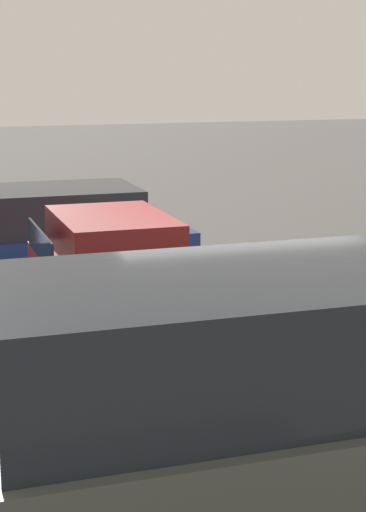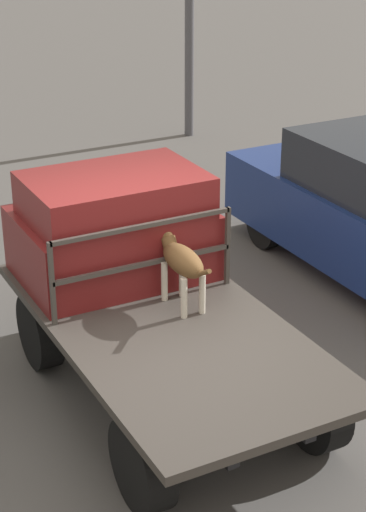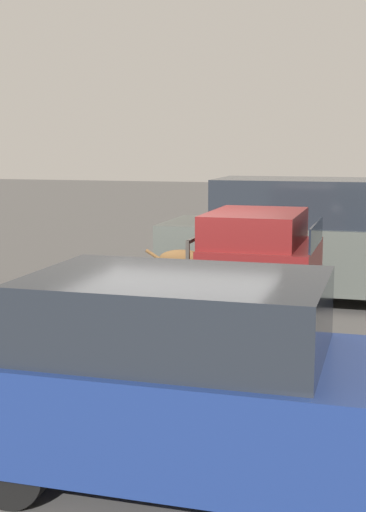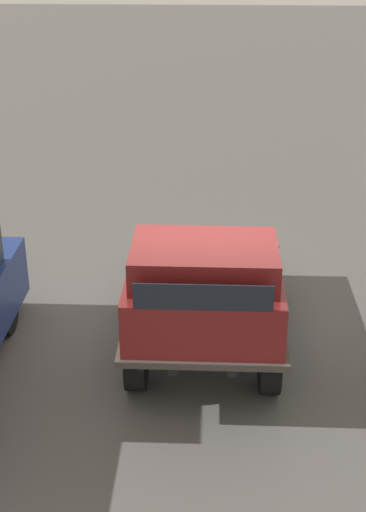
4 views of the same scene
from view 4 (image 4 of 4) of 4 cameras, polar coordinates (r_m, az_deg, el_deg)
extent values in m
plane|color=#514F4C|center=(9.73, 1.70, -6.43)|extent=(80.00, 80.00, 0.00)
cylinder|color=black|center=(8.59, 6.94, -8.48)|extent=(0.75, 0.24, 0.75)
cylinder|color=black|center=(8.60, -3.73, -8.26)|extent=(0.75, 0.24, 0.75)
cylinder|color=black|center=(10.58, 6.12, -1.47)|extent=(0.75, 0.24, 0.75)
cylinder|color=black|center=(10.59, -2.44, -1.30)|extent=(0.75, 0.24, 0.75)
cube|color=black|center=(9.41, 3.78, -3.18)|extent=(3.43, 0.10, 0.18)
cube|color=black|center=(9.42, -0.27, -3.10)|extent=(3.43, 0.10, 0.18)
cube|color=#3D3833|center=(9.35, 1.76, -2.45)|extent=(3.73, 1.90, 0.08)
cube|color=maroon|center=(8.15, 1.66, -4.02)|extent=(1.30, 1.78, 0.65)
cube|color=maroon|center=(7.99, 1.72, -0.41)|extent=(1.10, 1.64, 0.40)
cube|color=black|center=(7.37, 1.62, -3.34)|extent=(0.02, 1.46, 0.30)
cube|color=#3D3833|center=(8.79, 7.43, -1.43)|extent=(0.04, 0.04, 0.78)
cube|color=#3D3833|center=(8.81, -3.92, -1.21)|extent=(0.04, 0.04, 0.78)
cube|color=#3D3833|center=(8.59, 1.79, 0.87)|extent=(0.04, 1.74, 0.04)
cube|color=#3D3833|center=(8.75, 1.75, -1.33)|extent=(0.04, 1.74, 0.04)
cylinder|color=beige|center=(8.88, 0.53, -2.36)|extent=(0.06, 0.06, 0.38)
cylinder|color=beige|center=(8.89, -0.64, -2.33)|extent=(0.06, 0.06, 0.38)
cylinder|color=beige|center=(9.22, 0.62, -1.24)|extent=(0.06, 0.06, 0.38)
cylinder|color=beige|center=(9.23, -0.51, -1.22)|extent=(0.06, 0.06, 0.38)
ellipsoid|color=brown|center=(8.93, 0.00, -0.25)|extent=(0.62, 0.24, 0.24)
sphere|color=beige|center=(8.80, -0.05, -0.98)|extent=(0.11, 0.11, 0.11)
cylinder|color=brown|center=(8.67, -0.08, -0.60)|extent=(0.17, 0.13, 0.17)
sphere|color=brown|center=(8.56, -0.11, -0.63)|extent=(0.17, 0.17, 0.17)
cone|color=beige|center=(8.50, -0.13, -0.93)|extent=(0.09, 0.09, 0.09)
cone|color=brown|center=(8.53, 0.21, -0.17)|extent=(0.06, 0.08, 0.10)
cone|color=brown|center=(8.54, -0.42, -0.16)|extent=(0.06, 0.08, 0.10)
cylinder|color=brown|center=(9.25, 0.10, 0.85)|extent=(0.26, 0.04, 0.18)
cylinder|color=black|center=(9.97, -14.02, -4.42)|extent=(0.60, 0.20, 0.60)
camera|label=1|loc=(9.93, 58.73, 2.59)|focal=60.00mm
camera|label=2|loc=(14.44, 15.07, 21.85)|focal=60.00mm
camera|label=3|loc=(10.64, -52.22, 1.98)|focal=50.00mm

